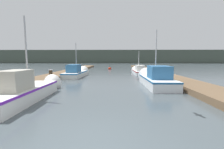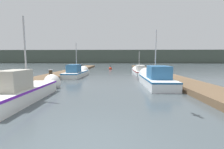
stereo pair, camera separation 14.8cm
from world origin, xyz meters
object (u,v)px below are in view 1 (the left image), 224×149
Objects in this scene: fishing_boat_3 at (138,71)px; mooring_piling_2 at (51,76)px; channel_buoy at (110,69)px; fishing_boat_2 at (77,72)px; fishing_boat_0 at (30,89)px; mooring_piling_3 at (81,68)px; mooring_piling_1 at (22,84)px; fishing_boat_1 at (154,78)px.

fishing_boat_3 is 12.19m from mooring_piling_2.
mooring_piling_2 is 17.01m from channel_buoy.
fishing_boat_2 is at bearing -106.82° from channel_buoy.
channel_buoy is at bearing 75.15° from fishing_boat_2.
fishing_boat_0 reaches higher than fishing_boat_2.
mooring_piling_3 is 7.03m from channel_buoy.
fishing_boat_2 is (-0.06, 10.12, -0.04)m from fishing_boat_0.
fishing_boat_3 is at bearing 55.73° from mooring_piling_1.
fishing_boat_0 is 8.82m from fishing_boat_1.
channel_buoy is (3.50, 11.59, -0.29)m from fishing_boat_2.
fishing_boat_1 reaches higher than mooring_piling_3.
mooring_piling_2 is 1.05× the size of channel_buoy.
fishing_boat_1 is 1.01× the size of fishing_boat_2.
mooring_piling_1 is (-0.89, -9.24, 0.16)m from fishing_boat_2.
fishing_boat_0 is at bearing -87.70° from fishing_boat_2.
mooring_piling_3 reaches higher than mooring_piling_1.
fishing_boat_2 is 1.01× the size of fishing_boat_3.
mooring_piling_1 is at bearing -156.51° from fishing_boat_1.
mooring_piling_3 is (-0.12, 15.46, 0.00)m from mooring_piling_1.
mooring_piling_1 is at bearing -124.44° from fishing_boat_3.
fishing_boat_0 is 5.20× the size of mooring_piling_2.
mooring_piling_1 is at bearing 136.34° from fishing_boat_0.
fishing_boat_1 is 8.81m from mooring_piling_2.
mooring_piling_2 is (-8.77, 0.84, 0.08)m from fishing_boat_1.
channel_buoy is (4.39, 20.83, -0.45)m from mooring_piling_1.
mooring_piling_2 is 0.93× the size of mooring_piling_3.
fishing_boat_3 is at bearing 89.29° from fishing_boat_1.
fishing_boat_3 is at bearing 59.59° from fishing_boat_0.
fishing_boat_1 is at bearing 30.01° from fishing_boat_0.
fishing_boat_0 reaches higher than mooring_piling_2.
fishing_boat_1 reaches higher than fishing_boat_3.
mooring_piling_2 is (-1.14, -4.77, 0.12)m from fishing_boat_2.
mooring_piling_1 is at bearing -101.90° from channel_buoy.
channel_buoy is at bearing 78.10° from mooring_piling_1.
mooring_piling_1 is at bearing -89.56° from mooring_piling_3.
fishing_boat_3 is at bearing -17.06° from mooring_piling_3.
fishing_boat_3 is (0.17, 9.11, -0.11)m from fishing_boat_1.
fishing_boat_3 is 9.22m from mooring_piling_3.
mooring_piling_2 reaches higher than channel_buoy.
mooring_piling_3 is 1.13× the size of channel_buoy.
channel_buoy is (4.65, 16.36, -0.41)m from mooring_piling_2.
mooring_piling_3 is at bearing 162.77° from fishing_boat_3.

